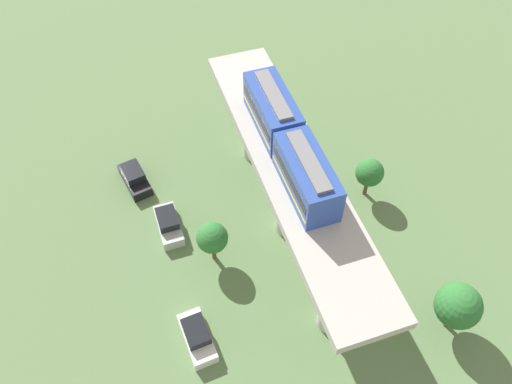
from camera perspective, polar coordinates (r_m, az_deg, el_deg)
ground_plane at (r=45.05m, az=3.37°, el=-3.99°), size 120.00×120.00×0.00m
viaduct at (r=40.10m, az=3.78°, el=1.06°), size 5.20×28.00×8.33m
train at (r=37.91m, az=3.60°, el=5.53°), size 2.64×13.55×3.24m
parked_car_black at (r=48.73m, az=-13.15°, el=1.51°), size 2.57×4.47×1.76m
parked_car_silver at (r=44.96m, az=-9.54°, el=-3.45°), size 1.84×4.22×1.76m
parked_car_white at (r=39.68m, az=-6.46°, el=-15.40°), size 2.13×4.33×1.76m
tree_near_viaduct at (r=41.07m, az=-4.81°, el=-5.03°), size 2.53×2.53×4.21m
tree_mid_lot at (r=40.38m, az=21.23°, el=-11.53°), size 3.36×3.36×4.87m
tree_far_corner at (r=46.13m, az=12.31°, el=2.06°), size 2.48×2.48×4.13m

